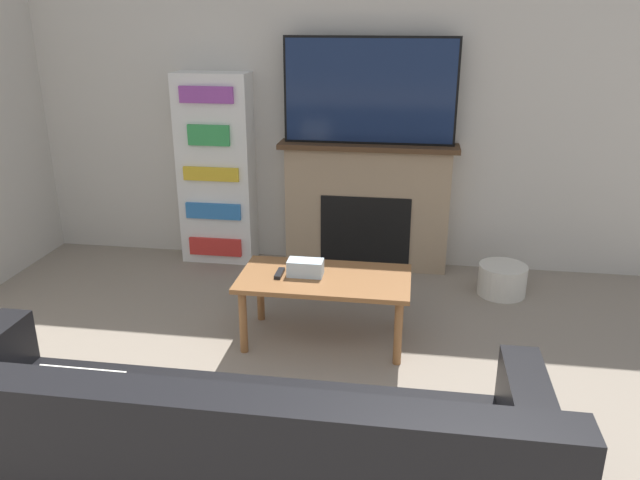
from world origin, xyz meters
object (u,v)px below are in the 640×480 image
at_px(coffee_table, 325,285).
at_px(bookshelf, 216,170).
at_px(couch, 223,472).
at_px(fireplace, 367,206).
at_px(storage_basket, 502,280).
at_px(tv, 370,91).

relative_size(coffee_table, bookshelf, 0.69).
bearing_deg(couch, coffee_table, 84.02).
height_order(fireplace, coffee_table, fireplace).
distance_m(fireplace, coffee_table, 1.31).
bearing_deg(bookshelf, coffee_table, -49.68).
relative_size(coffee_table, storage_basket, 3.00).
xyz_separation_m(coffee_table, bookshelf, (-1.08, 1.27, 0.39)).
distance_m(bookshelf, storage_basket, 2.42).
distance_m(fireplace, couch, 2.94).
bearing_deg(coffee_table, storage_basket, 36.39).
xyz_separation_m(tv, bookshelf, (-1.24, -0.00, -0.65)).
bearing_deg(couch, fireplace, 83.63).
bearing_deg(couch, bookshelf, 107.52).
distance_m(tv, coffee_table, 1.66).
relative_size(fireplace, bookshelf, 0.90).
distance_m(coffee_table, storage_basket, 1.53).
height_order(fireplace, storage_basket, fireplace).
bearing_deg(tv, couch, -96.41).
bearing_deg(coffee_table, tv, 83.04).
bearing_deg(storage_basket, couch, -118.80).
xyz_separation_m(fireplace, couch, (-0.33, -2.91, -0.23)).
bearing_deg(fireplace, coffee_table, -96.85).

